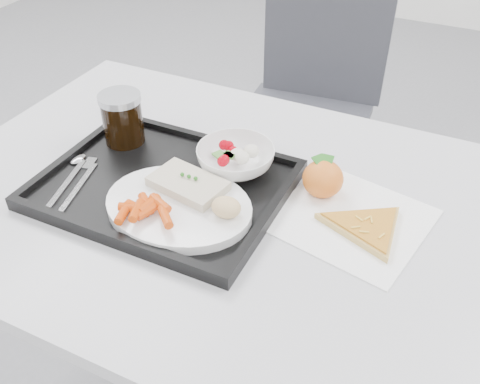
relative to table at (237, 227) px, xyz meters
name	(u,v)px	position (x,y,z in m)	size (l,w,h in m)	color
table	(237,227)	(0.00, 0.00, 0.00)	(1.20, 0.80, 0.75)	silver
chair	(311,91)	(-0.15, 0.87, -0.15)	(0.46, 0.46, 0.93)	#37383F
tray	(164,186)	(-0.14, -0.03, 0.08)	(0.45, 0.35, 0.03)	black
dinner_plate	(179,206)	(-0.07, -0.09, 0.09)	(0.27, 0.27, 0.02)	white
fish_fillet	(188,184)	(-0.08, -0.04, 0.11)	(0.15, 0.11, 0.03)	beige
bread_roll	(226,207)	(0.02, -0.08, 0.12)	(0.06, 0.06, 0.03)	tan
salad_bowl	(236,159)	(-0.04, 0.07, 0.11)	(0.15, 0.15, 0.05)	white
cola_glass	(122,118)	(-0.29, 0.06, 0.14)	(0.09, 0.09, 0.11)	black
cutlery	(76,174)	(-0.31, -0.08, 0.08)	(0.10, 0.17, 0.01)	silver
napkin	(351,219)	(0.21, 0.04, 0.07)	(0.29, 0.28, 0.00)	white
tangerine	(323,179)	(0.13, 0.09, 0.10)	(0.10, 0.10, 0.07)	#FFA10A
pizza_slice	(367,227)	(0.24, 0.02, 0.08)	(0.20, 0.20, 0.02)	tan
carrot_pile	(144,209)	(-0.11, -0.14, 0.11)	(0.12, 0.09, 0.02)	#D0420A
salad_contents	(236,154)	(-0.04, 0.07, 0.12)	(0.08, 0.08, 0.02)	#A7000C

